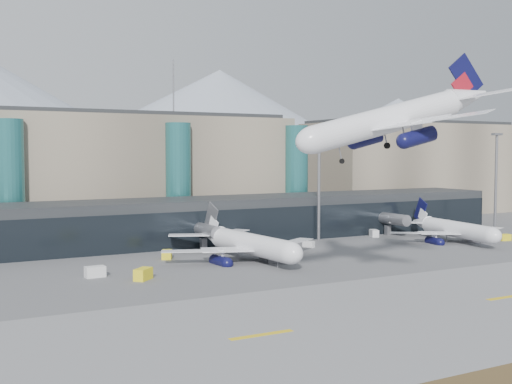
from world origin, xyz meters
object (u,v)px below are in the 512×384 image
veh_a (95,272)px  veh_d (374,233)px  jet_parked_right (449,224)px  hero_jet (404,110)px  veh_b (167,255)px  veh_e (505,237)px  lightmast_mid (319,179)px  veh_g (309,244)px  veh_h (143,274)px  veh_c (279,257)px  lightmast_right (496,176)px  jet_parked_mid (242,236)px

veh_a → veh_d: size_ratio=1.06×
jet_parked_right → veh_a: (-83.69, -4.66, -3.07)m
hero_jet → jet_parked_right: hero_jet is taller
veh_b → veh_d: veh_d is taller
veh_b → veh_e: bearing=-74.9°
lightmast_mid → veh_d: (14.88, -2.00, -13.55)m
hero_jet → veh_g: size_ratio=13.95×
veh_g → hero_jet: bearing=-47.0°
lightmast_mid → veh_g: bearing=-133.4°
lightmast_mid → veh_b: (-41.17, -8.87, -13.57)m
jet_parked_right → veh_e: 13.63m
lightmast_mid → veh_a: size_ratio=7.95×
veh_d → veh_h: bearing=131.1°
veh_c → veh_d: veh_c is taller
veh_c → veh_a: bearing=-145.0°
veh_g → veh_h: (-42.86, -17.08, 0.25)m
lightmast_right → jet_parked_mid: lightmast_right is taller
veh_a → veh_h: (6.27, -5.93, 0.05)m
lightmast_right → veh_c: bearing=-168.4°
veh_h → veh_c: bearing=-37.0°
lightmast_right → veh_a: lightmast_right is taller
lightmast_mid → hero_jet: size_ratio=0.77×
veh_g → lightmast_right: bearing=61.4°
veh_b → lightmast_mid: bearing=-53.4°
veh_h → veh_e: bearing=-40.7°
hero_jet → veh_d: bearing=60.4°
veh_h → lightmast_right: bearing=-33.4°
lightmast_mid → veh_h: 59.64m
jet_parked_right → veh_h: (-77.43, -10.59, -3.03)m
lightmast_mid → jet_parked_mid: size_ratio=0.72×
lightmast_mid → veh_c: 36.24m
jet_parked_mid → veh_g: size_ratio=14.90×
jet_parked_right → veh_d: jet_parked_right is taller
veh_d → jet_parked_mid: bearing=128.4°
lightmast_mid → jet_parked_mid: lightmast_mid is taller
veh_b → veh_h: veh_h is taller
hero_jet → veh_a: 55.63m
jet_parked_mid → hero_jet: bearing=-177.0°
lightmast_mid → veh_g: lightmast_mid is taller
veh_b → veh_c: size_ratio=0.77×
hero_jet → veh_g: 54.67m
jet_parked_right → lightmast_mid: bearing=66.8°
lightmast_mid → veh_c: lightmast_mid is taller
lightmast_mid → jet_parked_right: (25.70, -15.85, -10.44)m
veh_b → veh_e: 79.75m
lightmast_mid → veh_a: 62.99m
veh_b → veh_d: size_ratio=0.97×
lightmast_right → jet_parked_right: size_ratio=0.79×
lightmast_mid → veh_a: (-58.00, -20.52, -13.51)m
jet_parked_right → veh_e: jet_parked_right is taller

